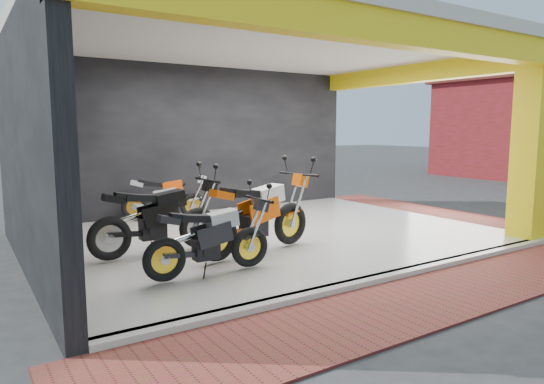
# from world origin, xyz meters

# --- Properties ---
(ground) EXTENTS (80.00, 80.00, 0.00)m
(ground) POSITION_xyz_m (0.00, 0.00, 0.00)
(ground) COLOR #2D2D30
(ground) RESTS_ON ground
(showroom_floor) EXTENTS (8.00, 6.00, 0.10)m
(showroom_floor) POSITION_xyz_m (0.00, 2.00, 0.05)
(showroom_floor) COLOR silver
(showroom_floor) RESTS_ON ground
(showroom_ceiling) EXTENTS (8.40, 6.40, 0.20)m
(showroom_ceiling) POSITION_xyz_m (0.00, 2.00, 3.60)
(showroom_ceiling) COLOR beige
(showroom_ceiling) RESTS_ON corner_column
(back_wall) EXTENTS (8.20, 0.20, 3.50)m
(back_wall) POSITION_xyz_m (0.00, 5.10, 1.75)
(back_wall) COLOR black
(back_wall) RESTS_ON ground
(left_wall) EXTENTS (0.20, 6.20, 3.50)m
(left_wall) POSITION_xyz_m (-4.10, 2.00, 1.75)
(left_wall) COLOR black
(left_wall) RESTS_ON ground
(corner_column) EXTENTS (0.50, 0.50, 3.50)m
(corner_column) POSITION_xyz_m (3.75, -0.75, 1.75)
(corner_column) COLOR yellow
(corner_column) RESTS_ON ground
(header_beam_front) EXTENTS (8.40, 0.30, 0.40)m
(header_beam_front) POSITION_xyz_m (0.00, -1.00, 3.30)
(header_beam_front) COLOR yellow
(header_beam_front) RESTS_ON corner_column
(header_beam_right) EXTENTS (0.30, 6.40, 0.40)m
(header_beam_right) POSITION_xyz_m (4.00, 2.00, 3.30)
(header_beam_right) COLOR yellow
(header_beam_right) RESTS_ON corner_column
(floor_kerb) EXTENTS (8.00, 0.20, 0.10)m
(floor_kerb) POSITION_xyz_m (0.00, -1.02, 0.05)
(floor_kerb) COLOR silver
(floor_kerb) RESTS_ON ground
(paver_front) EXTENTS (9.00, 1.40, 0.03)m
(paver_front) POSITION_xyz_m (0.00, -1.80, 0.01)
(paver_front) COLOR maroon
(paver_front) RESTS_ON ground
(paver_right) EXTENTS (1.40, 7.00, 0.03)m
(paver_right) POSITION_xyz_m (4.80, 2.00, 0.01)
(paver_right) COLOR maroon
(paver_right) RESTS_ON ground
(moto_hero) EXTENTS (2.47, 1.29, 1.44)m
(moto_hero) POSITION_xyz_m (-0.28, 1.00, 0.82)
(moto_hero) COLOR #E95609
(moto_hero) RESTS_ON showroom_floor
(moto_row_a) EXTENTS (1.92, 0.73, 1.17)m
(moto_row_a) POSITION_xyz_m (-1.53, 0.22, 0.69)
(moto_row_a) COLOR black
(moto_row_a) RESTS_ON showroom_floor
(moto_row_b) EXTENTS (2.22, 0.86, 1.35)m
(moto_row_b) POSITION_xyz_m (-1.66, 1.65, 0.77)
(moto_row_b) COLOR black
(moto_row_b) RESTS_ON showroom_floor
(moto_row_c) EXTENTS (2.02, 1.46, 1.16)m
(moto_row_c) POSITION_xyz_m (-0.69, 4.03, 0.68)
(moto_row_c) COLOR #ACB0B4
(moto_row_c) RESTS_ON showroom_floor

